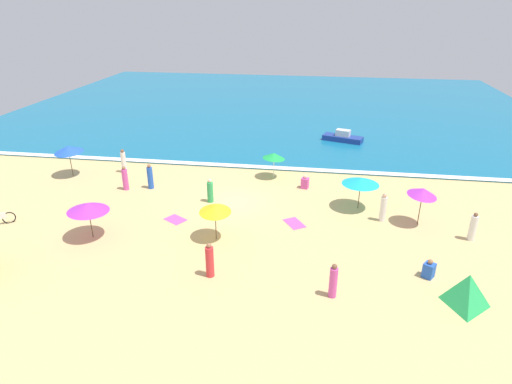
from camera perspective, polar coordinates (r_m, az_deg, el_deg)
The scene contains 23 objects.
ground_plane at distance 27.81m, azimuth -2.93°, elevation -1.33°, with size 60.00×60.00×0.00m, color #D8B775.
ocean_water at distance 54.15m, azimuth 3.01°, elevation 11.44°, with size 60.00×44.00×0.10m, color #146B93.
wave_breaker_foam at distance 33.47m, azimuth -0.81°, elevation 3.43°, with size 57.00×0.70×0.01m, color white.
beach_umbrella_0 at distance 24.63m, azimuth -21.34°, elevation -1.87°, with size 3.02×3.01×2.12m.
beach_umbrella_2 at distance 26.99m, azimuth 13.68°, elevation 1.40°, with size 3.11×3.11×2.04m.
beach_umbrella_3 at distance 25.92m, azimuth 21.19°, elevation 0.00°, with size 2.34×2.33×2.40m.
beach_umbrella_4 at distance 22.90m, azimuth -5.44°, elevation -2.22°, with size 1.97×1.99×2.11m.
beach_umbrella_5 at distance 34.05m, azimuth -23.58°, elevation 5.21°, with size 2.69×2.71×2.36m.
beach_umbrella_6 at distance 31.03m, azimuth 2.39°, elevation 4.81°, with size 1.94×1.92×1.96m.
beach_tent at distance 20.82m, azimuth 26.14°, elevation -11.40°, with size 1.81×2.19×1.41m.
beachgoer_0 at distance 27.67m, azimuth -6.08°, elevation 0.08°, with size 0.54×0.54×1.59m.
beachgoer_1 at distance 30.37m, azimuth -13.82°, elevation 1.92°, with size 0.54×0.54×1.76m.
beachgoer_2 at distance 19.35m, azimuth 10.18°, elevation -11.57°, with size 0.48×0.48×1.67m.
beachgoer_3 at distance 22.00m, azimuth 21.89°, elevation -9.51°, with size 0.66×0.66×0.96m.
beachgoer_4 at distance 20.42m, azimuth -6.14°, elevation -9.06°, with size 0.49×0.49×1.77m.
beachgoer_5 at distance 33.73m, azimuth -17.10°, elevation 3.86°, with size 0.37×0.37×1.83m.
beachgoer_6 at distance 30.62m, azimuth -16.93°, elevation 1.68°, with size 0.45×0.45×1.70m.
beachgoer_7 at distance 26.19m, azimuth 16.46°, elevation -2.03°, with size 0.47×0.47×1.77m.
beachgoer_8 at distance 29.86m, azimuth 6.49°, elevation 1.26°, with size 0.57×0.57×0.98m.
beachgoer_9 at distance 25.96m, azimuth 26.76°, elevation -4.21°, with size 0.51×0.51×1.64m.
beach_towel_0 at distance 25.29m, azimuth 5.10°, elevation -4.14°, with size 1.48×1.64×0.01m.
beach_towel_1 at distance 26.05m, azimuth -10.61°, elevation -3.60°, with size 1.50×1.39×0.01m.
small_boat_0 at distance 40.34m, azimuth 11.40°, elevation 7.11°, with size 3.76×2.27×1.04m.
Camera 1 is at (5.17, -24.57, 11.97)m, focal length 30.25 mm.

